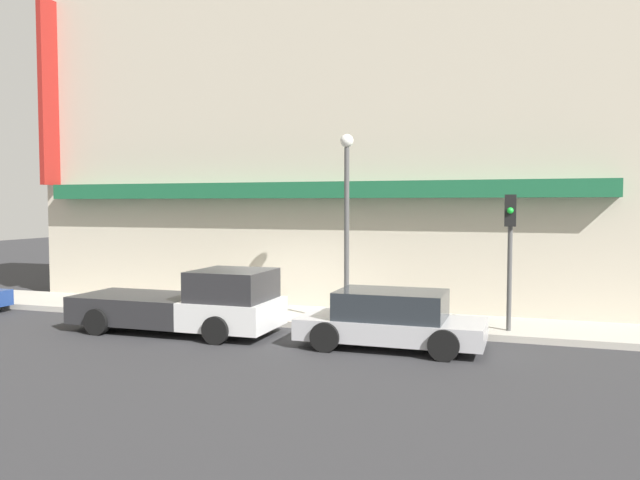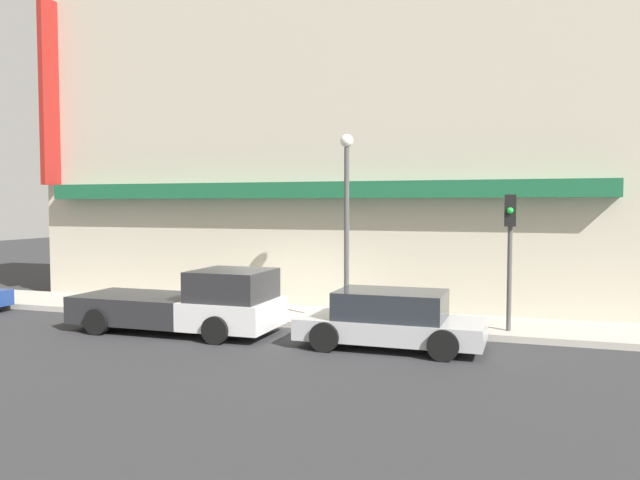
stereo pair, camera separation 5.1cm
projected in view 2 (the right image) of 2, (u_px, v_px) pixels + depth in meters
name	position (u px, v px, depth m)	size (l,w,h in m)	color
ground_plane	(269.00, 326.00, 17.31)	(80.00, 80.00, 0.00)	#2D2D30
sidewalk	(287.00, 315.00, 18.57)	(36.00, 2.68, 0.17)	#ADA89E
building	(317.00, 131.00, 20.92)	(19.80, 3.80, 11.73)	#BCB29E
pickup_truck	(189.00, 304.00, 16.46)	(5.57, 2.27, 1.71)	silver
parked_car	(391.00, 320.00, 14.74)	(4.35, 2.06, 1.35)	#ADADB2
fire_hydrant	(221.00, 300.00, 18.60)	(0.19, 0.19, 0.76)	#196633
street_lamp	(347.00, 204.00, 16.91)	(0.36, 0.36, 5.12)	#4C4C4C
traffic_light	(510.00, 237.00, 15.68)	(0.28, 0.42, 3.47)	#4C4C4C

